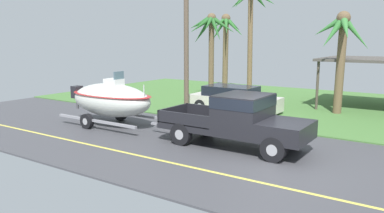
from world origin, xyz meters
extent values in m
cube|color=#424247|center=(0.00, 0.00, -0.03)|extent=(36.00, 8.00, 0.06)
cube|color=#477538|center=(0.00, 11.00, 0.00)|extent=(36.00, 14.00, 0.11)
cube|color=#DBCC4C|center=(0.00, -1.80, 0.00)|extent=(34.20, 0.12, 0.01)
cube|color=black|center=(-1.65, 0.89, 0.63)|extent=(5.34, 1.91, 0.22)
cube|color=black|center=(0.27, 0.89, 0.93)|extent=(1.49, 1.91, 0.38)
cube|color=black|center=(-1.27, 0.89, 1.32)|extent=(1.60, 1.91, 1.16)
cube|color=black|center=(-1.27, 0.89, 1.67)|extent=(1.62, 1.93, 0.38)
cube|color=black|center=(-3.20, 0.89, 0.76)|extent=(2.24, 1.91, 0.04)
cube|color=black|center=(-3.20, 1.81, 0.96)|extent=(2.24, 0.08, 0.45)
cube|color=black|center=(-3.20, -0.02, 0.96)|extent=(2.24, 0.08, 0.45)
cube|color=black|center=(-4.28, 0.89, 0.96)|extent=(0.08, 1.91, 0.45)
cube|color=#333338|center=(-4.38, 0.89, 0.57)|extent=(0.12, 1.72, 0.16)
sphere|color=#B2B2B7|center=(-4.50, 0.89, 0.62)|extent=(0.10, 0.10, 0.10)
cylinder|color=black|center=(0.20, 1.74, 0.40)|extent=(0.80, 0.28, 0.80)
cylinder|color=#9E9EA3|center=(0.20, 1.74, 0.40)|extent=(0.36, 0.29, 0.36)
cylinder|color=black|center=(0.20, 0.05, 0.40)|extent=(0.80, 0.28, 0.80)
cylinder|color=#9E9EA3|center=(0.20, 0.05, 0.40)|extent=(0.36, 0.29, 0.36)
cylinder|color=black|center=(-3.31, 1.74, 0.40)|extent=(0.80, 0.28, 0.80)
cylinder|color=#9E9EA3|center=(-3.31, 1.74, 0.40)|extent=(0.36, 0.29, 0.36)
cylinder|color=black|center=(-3.31, 0.05, 0.40)|extent=(0.80, 0.28, 0.80)
cylinder|color=#9E9EA3|center=(-3.31, 0.05, 0.40)|extent=(0.36, 0.29, 0.36)
cube|color=gray|center=(-4.95, 0.89, 0.38)|extent=(0.90, 0.10, 0.08)
cube|color=gray|center=(-7.68, 1.84, 0.38)|extent=(4.56, 0.12, 0.10)
cube|color=gray|center=(-7.68, -0.05, 0.38)|extent=(4.56, 0.12, 0.10)
cylinder|color=black|center=(-8.13, 1.90, 0.32)|extent=(0.64, 0.22, 0.64)
cylinder|color=#9E9EA3|center=(-8.13, 1.90, 0.32)|extent=(0.29, 0.23, 0.29)
cylinder|color=black|center=(-8.13, -0.11, 0.32)|extent=(0.64, 0.22, 0.64)
cylinder|color=#9E9EA3|center=(-8.13, -0.11, 0.32)|extent=(0.29, 0.23, 0.29)
ellipsoid|color=silver|center=(-7.68, 0.89, 1.15)|extent=(4.23, 1.91, 1.44)
ellipsoid|color=#B22626|center=(-7.68, 0.89, 1.40)|extent=(4.31, 1.95, 0.12)
cube|color=silver|center=(-7.47, 0.89, 1.76)|extent=(0.70, 0.60, 0.65)
cube|color=slate|center=(-7.17, 0.89, 2.24)|extent=(0.06, 0.56, 0.36)
cube|color=black|center=(-9.91, 0.89, 1.33)|extent=(0.36, 0.44, 0.56)
cylinder|color=#4C4C51|center=(-9.91, 0.89, 0.93)|extent=(0.12, 0.12, 0.79)
cylinder|color=silver|center=(-5.77, 0.89, 1.69)|extent=(0.04, 0.04, 0.50)
cube|color=beige|center=(-4.60, 6.62, 0.53)|extent=(4.65, 1.82, 0.70)
cube|color=black|center=(-4.83, 6.62, 1.13)|extent=(2.60, 1.67, 0.50)
cylinder|color=black|center=(-3.02, 7.44, 0.33)|extent=(0.66, 0.22, 0.66)
cylinder|color=#9E9EA3|center=(-3.02, 7.44, 0.33)|extent=(0.30, 0.23, 0.30)
cylinder|color=black|center=(-3.02, 5.80, 0.33)|extent=(0.66, 0.22, 0.66)
cylinder|color=#9E9EA3|center=(-3.02, 5.80, 0.33)|extent=(0.30, 0.23, 0.30)
cylinder|color=black|center=(-6.18, 7.44, 0.33)|extent=(0.66, 0.22, 0.66)
cylinder|color=#9E9EA3|center=(-6.18, 7.44, 0.33)|extent=(0.30, 0.23, 0.30)
cylinder|color=black|center=(-6.18, 5.80, 0.33)|extent=(0.66, 0.22, 0.66)
cylinder|color=#9E9EA3|center=(-6.18, 5.80, 0.33)|extent=(0.30, 0.23, 0.30)
cylinder|color=#4C4238|center=(-1.29, 14.01, 1.31)|extent=(0.14, 0.14, 2.62)
cylinder|color=#4C4238|center=(-1.29, 9.68, 1.31)|extent=(0.14, 0.14, 2.62)
cylinder|color=brown|center=(-7.93, 9.76, 2.53)|extent=(0.34, 0.35, 5.07)
cone|color=#286028|center=(-7.21, 9.83, 4.62)|extent=(1.65, 0.47, 1.16)
cone|color=#286028|center=(-7.40, 10.23, 4.63)|extent=(1.42, 1.31, 1.17)
cone|color=#286028|center=(-7.94, 10.32, 4.38)|extent=(0.36, 1.38, 1.57)
cone|color=#286028|center=(-8.14, 10.26, 4.51)|extent=(0.84, 1.37, 1.36)
cone|color=#286028|center=(-8.67, 9.93, 4.29)|extent=(1.79, 0.73, 1.79)
cone|color=#286028|center=(-8.53, 9.49, 4.75)|extent=(1.52, 0.98, 1.00)
cone|color=#286028|center=(-8.32, 9.16, 4.61)|extent=(1.13, 1.53, 1.19)
cone|color=#286028|center=(-7.67, 8.98, 4.68)|extent=(0.85, 1.78, 1.05)
cone|color=#286028|center=(-7.35, 9.27, 4.39)|extent=(1.52, 1.35, 1.58)
sphere|color=brown|center=(-7.93, 9.76, 5.07)|extent=(0.54, 0.54, 0.54)
cylinder|color=brown|center=(-6.00, 11.21, 3.36)|extent=(0.31, 0.48, 6.72)
cone|color=#2D6B2D|center=(-6.31, 11.72, 6.02)|extent=(1.02, 1.38, 1.59)
cylinder|color=brown|center=(-9.80, 14.93, 2.65)|extent=(0.41, 0.47, 5.30)
cone|color=#2D6B2D|center=(-9.08, 14.89, 4.65)|extent=(1.68, 0.44, 1.56)
cone|color=#2D6B2D|center=(-9.51, 15.50, 4.87)|extent=(1.00, 1.49, 1.17)
cone|color=#2D6B2D|center=(-10.15, 15.64, 4.68)|extent=(1.06, 1.74, 1.49)
cone|color=#2D6B2D|center=(-10.39, 14.94, 4.48)|extent=(1.47, 0.37, 1.84)
cone|color=#2D6B2D|center=(-10.05, 14.21, 4.87)|extent=(0.84, 1.69, 1.14)
cone|color=#2D6B2D|center=(-9.36, 14.20, 4.73)|extent=(1.28, 1.81, 1.43)
sphere|color=brown|center=(-9.80, 14.93, 5.30)|extent=(0.66, 0.66, 0.66)
cylinder|color=brown|center=(-0.09, 9.28, 2.40)|extent=(0.42, 0.67, 4.81)
cone|color=#387A38|center=(0.52, 9.36, 4.04)|extent=(1.52, 0.51, 1.73)
cone|color=#387A38|center=(0.21, 9.93, 4.26)|extent=(1.07, 1.69, 1.39)
cone|color=#387A38|center=(-0.55, 9.84, 4.33)|extent=(1.39, 1.54, 1.28)
cone|color=#387A38|center=(-0.75, 9.19, 4.38)|extent=(1.58, 0.59, 1.16)
cone|color=#387A38|center=(-0.43, 8.84, 4.08)|extent=(1.22, 1.40, 1.68)
cone|color=#387A38|center=(0.19, 8.58, 4.29)|extent=(1.03, 1.76, 1.34)
sphere|color=brown|center=(-0.09, 9.28, 4.79)|extent=(0.67, 0.67, 0.67)
cylinder|color=brown|center=(-6.39, 4.82, 3.82)|extent=(0.24, 0.24, 7.65)
camera|label=1|loc=(4.53, -10.91, 3.77)|focal=36.03mm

